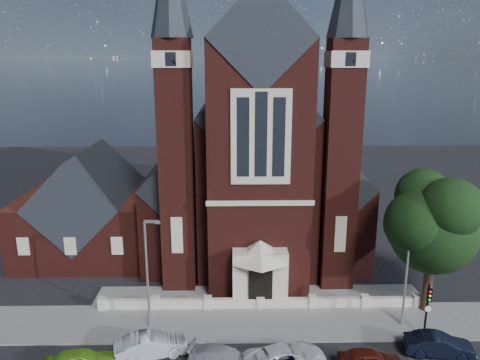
# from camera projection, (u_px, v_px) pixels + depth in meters

# --- Properties ---
(ground) EXTENTS (120.00, 120.00, 0.00)m
(ground) POSITION_uv_depth(u_px,v_px,m) (255.00, 262.00, 44.00)
(ground) COLOR black
(ground) RESTS_ON ground
(pavement_strip) EXTENTS (60.00, 5.00, 0.12)m
(pavement_strip) POSITION_uv_depth(u_px,v_px,m) (262.00, 323.00, 33.84)
(pavement_strip) COLOR slate
(pavement_strip) RESTS_ON ground
(forecourt_paving) EXTENTS (26.00, 3.00, 0.14)m
(forecourt_paving) POSITION_uv_depth(u_px,v_px,m) (259.00, 296.00, 37.71)
(forecourt_paving) COLOR slate
(forecourt_paving) RESTS_ON ground
(forecourt_wall) EXTENTS (24.00, 0.40, 0.90)m
(forecourt_wall) POSITION_uv_depth(u_px,v_px,m) (260.00, 309.00, 35.77)
(forecourt_wall) COLOR beige
(forecourt_wall) RESTS_ON ground
(church) EXTENTS (20.01, 34.90, 29.20)m
(church) POSITION_uv_depth(u_px,v_px,m) (252.00, 159.00, 49.62)
(church) COLOR #4A1913
(church) RESTS_ON ground
(parish_hall) EXTENTS (12.00, 12.20, 10.24)m
(parish_hall) POSITION_uv_depth(u_px,v_px,m) (90.00, 212.00, 45.62)
(parish_hall) COLOR #4A1913
(parish_hall) RESTS_ON ground
(street_tree) EXTENTS (6.40, 6.60, 10.70)m
(street_tree) POSITION_uv_depth(u_px,v_px,m) (437.00, 226.00, 33.46)
(street_tree) COLOR black
(street_tree) RESTS_ON ground
(street_lamp_left) EXTENTS (1.16, 0.22, 8.09)m
(street_lamp_left) POSITION_uv_depth(u_px,v_px,m) (148.00, 268.00, 32.06)
(street_lamp_left) COLOR gray
(street_lamp_left) RESTS_ON ground
(street_lamp_right) EXTENTS (1.16, 0.22, 8.09)m
(street_lamp_right) POSITION_uv_depth(u_px,v_px,m) (408.00, 266.00, 32.36)
(street_lamp_right) COLOR gray
(street_lamp_right) RESTS_ON ground
(traffic_signal) EXTENTS (0.28, 0.42, 4.00)m
(traffic_signal) POSITION_uv_depth(u_px,v_px,m) (428.00, 304.00, 31.36)
(traffic_signal) COLOR black
(traffic_signal) RESTS_ON ground
(car_silver_a) EXTENTS (4.91, 2.88, 1.53)m
(car_silver_a) POSITION_uv_depth(u_px,v_px,m) (151.00, 345.00, 29.89)
(car_silver_a) COLOR silver
(car_silver_a) RESTS_ON ground
(car_silver_b) EXTENTS (4.78, 3.09, 1.29)m
(car_silver_b) POSITION_uv_depth(u_px,v_px,m) (224.00, 358.00, 28.80)
(car_silver_b) COLOR #9DA0A4
(car_silver_b) RESTS_ON ground
(car_white_suv) EXTENTS (5.68, 3.83, 1.45)m
(car_white_suv) POSITION_uv_depth(u_px,v_px,m) (285.00, 357.00, 28.76)
(car_white_suv) COLOR white
(car_white_suv) RESTS_ON ground
(car_dark_red) EXTENTS (4.00, 1.76, 1.34)m
(car_dark_red) POSITION_uv_depth(u_px,v_px,m) (370.00, 360.00, 28.59)
(car_dark_red) COLOR #4E150D
(car_dark_red) RESTS_ON ground
(car_navy) EXTENTS (4.49, 2.22, 1.41)m
(car_navy) POSITION_uv_depth(u_px,v_px,m) (439.00, 345.00, 30.02)
(car_navy) COLOR black
(car_navy) RESTS_ON ground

